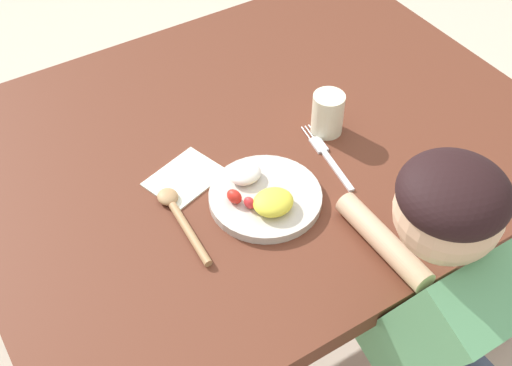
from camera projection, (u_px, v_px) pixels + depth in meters
ground_plane at (258, 309)px, 1.94m from camera, size 8.00×8.00×0.00m
dining_table at (258, 167)px, 1.52m from camera, size 1.26×0.98×0.67m
plate at (264, 196)px, 1.32m from camera, size 0.23×0.23×0.05m
fork at (327, 157)px, 1.41m from camera, size 0.05×0.21×0.01m
spoon at (179, 215)px, 1.29m from camera, size 0.04×0.21×0.02m
drinking_cup at (328, 114)px, 1.44m from camera, size 0.07×0.07×0.10m
person at (436, 362)px, 1.23m from camera, size 0.20×0.42×0.97m
napkin at (185, 178)px, 1.37m from camera, size 0.17×0.15×0.00m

